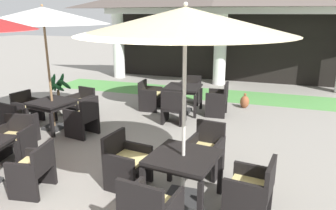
{
  "coord_description": "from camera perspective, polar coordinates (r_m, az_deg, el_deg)",
  "views": [
    {
      "loc": [
        2.14,
        -3.53,
        2.73
      ],
      "look_at": [
        0.04,
        2.57,
        0.86
      ],
      "focal_mm": 33.97,
      "sensor_mm": 36.0,
      "label": 1
    }
  ],
  "objects": [
    {
      "name": "ground_plane",
      "position": [
        4.95,
        -10.62,
        -17.62
      ],
      "size": [
        60.0,
        60.0,
        0.0
      ],
      "primitive_type": "plane",
      "color": "gray"
    },
    {
      "name": "background_pavilion",
      "position": [
        12.69,
        9.8,
        18.09
      ],
      "size": [
        10.01,
        2.78,
        4.16
      ],
      "color": "white",
      "rests_on": "ground"
    },
    {
      "name": "lawn_strip",
      "position": [
        11.22,
        7.47,
        1.96
      ],
      "size": [
        11.81,
        1.71,
        0.01
      ],
      "primitive_type": "cube",
      "color": "#519347",
      "rests_on": "ground"
    },
    {
      "name": "patio_chair_near_foreground_east",
      "position": [
        5.48,
        -22.98,
        -10.56
      ],
      "size": [
        0.59,
        0.67,
        0.8
      ],
      "rotation": [
        0.0,
        0.0,
        -4.55
      ],
      "color": "black",
      "rests_on": "ground"
    },
    {
      "name": "patio_chair_near_foreground_north",
      "position": [
        6.77,
        -25.72,
        -5.52
      ],
      "size": [
        0.71,
        0.61,
        0.85
      ],
      "rotation": [
        0.0,
        0.0,
        -2.98
      ],
      "color": "black",
      "rests_on": "ground"
    },
    {
      "name": "patio_table_mid_left",
      "position": [
        8.15,
        -20.04,
        0.03
      ],
      "size": [
        1.05,
        1.05,
        0.7
      ],
      "rotation": [
        0.0,
        0.0,
        -0.17
      ],
      "color": "black",
      "rests_on": "ground"
    },
    {
      "name": "patio_umbrella_mid_left",
      "position": [
        7.87,
        -21.52,
        14.61
      ],
      "size": [
        2.97,
        2.97,
        2.93
      ],
      "color": "#2D2D2D",
      "rests_on": "ground"
    },
    {
      "name": "patio_chair_mid_left_west",
      "position": [
        8.94,
        -23.98,
        -0.49
      ],
      "size": [
        0.59,
        0.69,
        0.8
      ],
      "rotation": [
        0.0,
        0.0,
        -1.75
      ],
      "color": "black",
      "rests_on": "ground"
    },
    {
      "name": "patio_chair_mid_left_north",
      "position": [
        8.84,
        -15.26,
        0.16
      ],
      "size": [
        0.66,
        0.68,
        0.8
      ],
      "rotation": [
        0.0,
        0.0,
        -3.32
      ],
      "color": "black",
      "rests_on": "ground"
    },
    {
      "name": "patio_chair_mid_left_south",
      "position": [
        7.64,
        -25.32,
        -3.13
      ],
      "size": [
        0.68,
        0.64,
        0.92
      ],
      "rotation": [
        0.0,
        0.0,
        -0.17
      ],
      "color": "black",
      "rests_on": "ground"
    },
    {
      "name": "patio_chair_mid_left_east",
      "position": [
        7.52,
        -15.02,
        -2.31
      ],
      "size": [
        0.67,
        0.66,
        0.92
      ],
      "rotation": [
        0.0,
        0.0,
        1.4
      ],
      "color": "black",
      "rests_on": "ground"
    },
    {
      "name": "patio_table_mid_right",
      "position": [
        4.72,
        2.78,
        -10.07
      ],
      "size": [
        1.06,
        1.06,
        0.74
      ],
      "rotation": [
        0.0,
        0.0,
        -0.13
      ],
      "color": "black",
      "rests_on": "ground"
    },
    {
      "name": "patio_umbrella_mid_right",
      "position": [
        4.23,
        3.15,
        14.54
      ],
      "size": [
        2.86,
        2.86,
        2.87
      ],
      "color": "#2D2D2D",
      "rests_on": "ground"
    },
    {
      "name": "patio_chair_mid_right_west",
      "position": [
        5.26,
        -7.49,
        -10.14
      ],
      "size": [
        0.66,
        0.68,
        0.88
      ],
      "rotation": [
        0.0,
        0.0,
        -1.7
      ],
      "color": "black",
      "rests_on": "ground"
    },
    {
      "name": "patio_chair_mid_right_north",
      "position": [
        5.67,
        6.86,
        -8.2
      ],
      "size": [
        0.61,
        0.62,
        0.89
      ],
      "rotation": [
        0.0,
        0.0,
        -3.27
      ],
      "color": "black",
      "rests_on": "ground"
    },
    {
      "name": "patio_chair_mid_right_east",
      "position": [
        4.57,
        14.75,
        -14.8
      ],
      "size": [
        0.65,
        0.68,
        0.9
      ],
      "rotation": [
        0.0,
        0.0,
        1.44
      ],
      "color": "black",
      "rests_on": "ground"
    },
    {
      "name": "patio_table_far_back",
      "position": [
        8.96,
        2.68,
        2.76
      ],
      "size": [
        1.01,
        1.01,
        0.76
      ],
      "rotation": [
        0.0,
        0.0,
        0.05
      ],
      "color": "black",
      "rests_on": "ground"
    },
    {
      "name": "patio_umbrella_far_back",
      "position": [
        8.71,
        2.86,
        15.59
      ],
      "size": [
        2.44,
        2.44,
        2.93
      ],
      "color": "#2D2D2D",
      "rests_on": "ground"
    },
    {
      "name": "patio_chair_far_back_east",
      "position": [
        8.84,
        8.99,
        0.86
      ],
      "size": [
        0.57,
        0.65,
        0.91
      ],
      "rotation": [
        0.0,
        0.0,
        -4.66
      ],
      "color": "black",
      "rests_on": "ground"
    },
    {
      "name": "patio_chair_far_back_west",
      "position": [
        9.29,
        -3.34,
        1.64
      ],
      "size": [
        0.58,
        0.65,
        0.84
      ],
      "rotation": [
        0.0,
        0.0,
        -1.52
      ],
      "color": "black",
      "rests_on": "ground"
    },
    {
      "name": "patio_chair_far_back_north",
      "position": [
        9.96,
        4.01,
        2.69
      ],
      "size": [
        0.64,
        0.55,
        0.84
      ],
      "rotation": [
        0.0,
        0.0,
        -3.09
      ],
      "color": "black",
      "rests_on": "ground"
    },
    {
      "name": "patio_chair_far_back_south",
      "position": [
        8.09,
        0.99,
        -0.6
      ],
      "size": [
        0.57,
        0.58,
        0.89
      ],
      "rotation": [
        0.0,
        0.0,
        0.05
      ],
      "color": "black",
      "rests_on": "ground"
    },
    {
      "name": "potted_palm_left_edge",
      "position": [
        9.34,
        -18.89,
        0.55
      ],
      "size": [
        0.55,
        0.56,
        1.18
      ],
      "color": "#B2AD9E",
      "rests_on": "ground"
    },
    {
      "name": "terracotta_urn",
      "position": [
        9.74,
        13.59,
        0.59
      ],
      "size": [
        0.27,
        0.27,
        0.45
      ],
      "color": "brown",
      "rests_on": "ground"
    }
  ]
}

